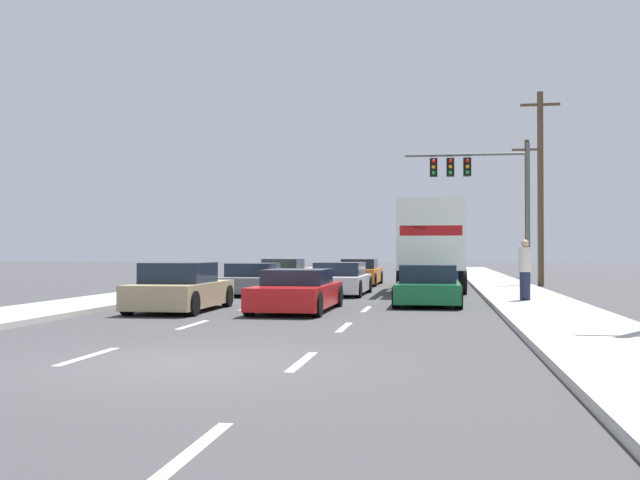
{
  "coord_description": "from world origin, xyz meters",
  "views": [
    {
      "loc": [
        3.7,
        -10.42,
        1.65
      ],
      "look_at": [
        -0.75,
        17.51,
        2.07
      ],
      "focal_mm": 41.58,
      "sensor_mm": 36.0,
      "label": 1
    }
  ],
  "objects_px": {
    "car_yellow": "(283,274)",
    "utility_pole_mid": "(540,186)",
    "box_truck": "(432,241)",
    "pedestrian_near_corner": "(525,270)",
    "car_gray": "(253,280)",
    "car_red": "(297,292)",
    "car_tan": "(180,289)",
    "car_orange": "(360,273)",
    "car_green": "(428,286)",
    "car_white": "(340,280)",
    "utility_pole_far": "(527,207)",
    "traffic_signal_mast": "(472,177)"
  },
  "relations": [
    {
      "from": "box_truck",
      "to": "car_gray",
      "type": "bearing_deg",
      "value": -152.4
    },
    {
      "from": "car_yellow",
      "to": "traffic_signal_mast",
      "type": "distance_m",
      "value": 11.72
    },
    {
      "from": "box_truck",
      "to": "utility_pole_mid",
      "type": "height_order",
      "value": "utility_pole_mid"
    },
    {
      "from": "box_truck",
      "to": "pedestrian_near_corner",
      "type": "relative_size",
      "value": 4.79
    },
    {
      "from": "car_gray",
      "to": "car_green",
      "type": "height_order",
      "value": "car_green"
    },
    {
      "from": "car_white",
      "to": "utility_pole_mid",
      "type": "distance_m",
      "value": 12.33
    },
    {
      "from": "car_yellow",
      "to": "box_truck",
      "type": "relative_size",
      "value": 0.52
    },
    {
      "from": "car_tan",
      "to": "car_orange",
      "type": "relative_size",
      "value": 0.95
    },
    {
      "from": "box_truck",
      "to": "traffic_signal_mast",
      "type": "xyz_separation_m",
      "value": [
        2.03,
        9.06,
        3.46
      ]
    },
    {
      "from": "car_gray",
      "to": "car_green",
      "type": "xyz_separation_m",
      "value": [
        6.6,
        -4.27,
        0.01
      ]
    },
    {
      "from": "car_yellow",
      "to": "utility_pole_mid",
      "type": "xyz_separation_m",
      "value": [
        11.9,
        1.57,
        4.1
      ]
    },
    {
      "from": "car_orange",
      "to": "pedestrian_near_corner",
      "type": "xyz_separation_m",
      "value": [
        6.34,
        -12.2,
        0.49
      ]
    },
    {
      "from": "car_white",
      "to": "car_green",
      "type": "distance_m",
      "value": 5.64
    },
    {
      "from": "traffic_signal_mast",
      "to": "car_yellow",
      "type": "bearing_deg",
      "value": -147.48
    },
    {
      "from": "utility_pole_mid",
      "to": "pedestrian_near_corner",
      "type": "height_order",
      "value": "utility_pole_mid"
    },
    {
      "from": "car_orange",
      "to": "utility_pole_far",
      "type": "distance_m",
      "value": 14.89
    },
    {
      "from": "car_yellow",
      "to": "car_green",
      "type": "distance_m",
      "value": 13.05
    },
    {
      "from": "box_truck",
      "to": "utility_pole_mid",
      "type": "distance_m",
      "value": 7.46
    },
    {
      "from": "car_yellow",
      "to": "utility_pole_far",
      "type": "relative_size",
      "value": 0.55
    },
    {
      "from": "utility_pole_far",
      "to": "box_truck",
      "type": "bearing_deg",
      "value": -109.42
    },
    {
      "from": "utility_pole_mid",
      "to": "car_tan",
      "type": "bearing_deg",
      "value": -126.1
    },
    {
      "from": "car_tan",
      "to": "car_white",
      "type": "distance_m",
      "value": 8.67
    },
    {
      "from": "car_red",
      "to": "pedestrian_near_corner",
      "type": "height_order",
      "value": "pedestrian_near_corner"
    },
    {
      "from": "utility_pole_far",
      "to": "car_green",
      "type": "bearing_deg",
      "value": -103.5
    },
    {
      "from": "car_orange",
      "to": "car_yellow",
      "type": "bearing_deg",
      "value": -155.9
    },
    {
      "from": "car_white",
      "to": "traffic_signal_mast",
      "type": "bearing_deg",
      "value": 66.2
    },
    {
      "from": "car_gray",
      "to": "car_red",
      "type": "bearing_deg",
      "value": -66.92
    },
    {
      "from": "car_white",
      "to": "car_red",
      "type": "xyz_separation_m",
      "value": [
        -0.2,
        -7.54,
        -0.04
      ]
    },
    {
      "from": "car_white",
      "to": "box_truck",
      "type": "bearing_deg",
      "value": 43.36
    },
    {
      "from": "car_tan",
      "to": "box_truck",
      "type": "bearing_deg",
      "value": 58.83
    },
    {
      "from": "utility_pole_mid",
      "to": "car_gray",
      "type": "bearing_deg",
      "value": -144.16
    },
    {
      "from": "car_orange",
      "to": "car_white",
      "type": "distance_m",
      "value": 8.08
    },
    {
      "from": "car_green",
      "to": "pedestrian_near_corner",
      "type": "xyz_separation_m",
      "value": [
        2.93,
        0.44,
        0.51
      ]
    },
    {
      "from": "car_gray",
      "to": "car_orange",
      "type": "height_order",
      "value": "car_orange"
    },
    {
      "from": "car_red",
      "to": "traffic_signal_mast",
      "type": "bearing_deg",
      "value": 74.2
    },
    {
      "from": "traffic_signal_mast",
      "to": "car_orange",
      "type": "bearing_deg",
      "value": -142.86
    },
    {
      "from": "utility_pole_far",
      "to": "pedestrian_near_corner",
      "type": "distance_m",
      "value": 23.74
    },
    {
      "from": "car_orange",
      "to": "traffic_signal_mast",
      "type": "relative_size",
      "value": 0.62
    },
    {
      "from": "car_yellow",
      "to": "car_gray",
      "type": "relative_size",
      "value": 1.04
    },
    {
      "from": "traffic_signal_mast",
      "to": "utility_pole_mid",
      "type": "bearing_deg",
      "value": -54.68
    },
    {
      "from": "car_red",
      "to": "utility_pole_mid",
      "type": "bearing_deg",
      "value": 61.37
    },
    {
      "from": "car_white",
      "to": "utility_pole_mid",
      "type": "bearing_deg",
      "value": 44.15
    },
    {
      "from": "car_tan",
      "to": "car_white",
      "type": "relative_size",
      "value": 0.95
    },
    {
      "from": "car_red",
      "to": "car_green",
      "type": "bearing_deg",
      "value": 40.24
    },
    {
      "from": "box_truck",
      "to": "pedestrian_near_corner",
      "type": "height_order",
      "value": "box_truck"
    },
    {
      "from": "utility_pole_mid",
      "to": "utility_pole_far",
      "type": "distance_m",
      "value": 11.15
    },
    {
      "from": "car_tan",
      "to": "utility_pole_mid",
      "type": "distance_m",
      "value": 20.31
    },
    {
      "from": "car_green",
      "to": "traffic_signal_mast",
      "type": "distance_m",
      "value": 17.65
    },
    {
      "from": "traffic_signal_mast",
      "to": "utility_pole_far",
      "type": "bearing_deg",
      "value": 62.56
    },
    {
      "from": "car_white",
      "to": "car_red",
      "type": "distance_m",
      "value": 7.54
    }
  ]
}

